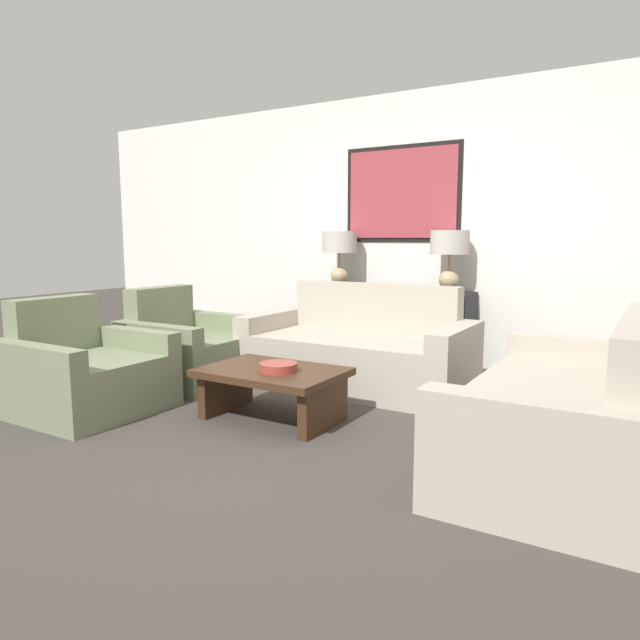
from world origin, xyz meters
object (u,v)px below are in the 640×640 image
table_lamp_right (450,250)px  couch_by_side (566,416)px  couch_by_back_wall (358,353)px  armchair_near_camera (85,374)px  table_lamp_left (340,249)px  console_table (390,331)px  coffee_table (272,383)px  decorative_bowl (278,367)px  armchair_near_back_wall (188,350)px

table_lamp_right → couch_by_side: 2.25m
couch_by_back_wall → table_lamp_right: bearing=50.0°
table_lamp_right → armchair_near_camera: size_ratio=0.58×
table_lamp_left → armchair_near_camera: 2.66m
couch_by_side → couch_by_back_wall: bearing=151.5°
console_table → couch_by_back_wall: (0.00, -0.67, -0.10)m
table_lamp_left → coffee_table: (0.47, -1.81, -0.91)m
coffee_table → armchair_near_camera: (-1.32, -0.54, 0.01)m
decorative_bowl → armchair_near_camera: (-1.40, -0.50, -0.12)m
table_lamp_right → couch_by_back_wall: size_ratio=0.29×
couch_by_side → decorative_bowl: (-1.82, -0.20, 0.10)m
decorative_bowl → armchair_near_back_wall: size_ratio=0.27×
couch_by_side → coffee_table: couch_by_side is taller
console_table → table_lamp_left: bearing=180.0°
console_table → couch_by_side: couch_by_side is taller
console_table → decorative_bowl: console_table is taller
couch_by_back_wall → coffee_table: size_ratio=1.98×
armchair_near_back_wall → table_lamp_left: bearing=56.3°
coffee_table → console_table: bearing=87.2°
couch_by_side → armchair_near_camera: size_ratio=2.01×
table_lamp_right → coffee_table: size_ratio=0.57×
table_lamp_right → armchair_near_back_wall: table_lamp_right is taller
coffee_table → armchair_near_camera: size_ratio=1.01×
coffee_table → armchair_near_camera: bearing=-157.9°
couch_by_back_wall → armchair_near_camera: bearing=-130.0°
console_table → table_lamp_left: size_ratio=2.81×
table_lamp_left → table_lamp_right: bearing=0.0°
table_lamp_right → couch_by_side: (1.25, -1.65, -0.88)m
decorative_bowl → couch_by_side: bearing=6.1°
armchair_near_camera → decorative_bowl: bearing=19.7°
table_lamp_left → decorative_bowl: bearing=-73.4°
console_table → coffee_table: 1.82m
table_lamp_left → table_lamp_right: 1.13m
couch_by_side → coffee_table: (-1.90, -0.16, -0.03)m
decorative_bowl → armchair_near_back_wall: bearing=157.7°
couch_by_side → armchair_near_back_wall: size_ratio=2.01×
console_table → coffee_table: size_ratio=1.60×
table_lamp_left → armchair_near_camera: table_lamp_left is taller
console_table → coffee_table: console_table is taller
coffee_table → couch_by_back_wall: bearing=85.5°
table_lamp_right → decorative_bowl: size_ratio=2.11×
console_table → couch_by_back_wall: 0.68m
armchair_near_back_wall → table_lamp_right: bearing=32.8°
armchair_near_camera → couch_by_back_wall: bearing=50.0°
table_lamp_right → couch_by_back_wall: table_lamp_right is taller
console_table → table_lamp_left: (-0.56, 0.00, 0.78)m
table_lamp_left → console_table: bearing=0.0°
coffee_table → decorative_bowl: size_ratio=3.71×
table_lamp_left → armchair_near_camera: bearing=-109.9°
table_lamp_left → coffee_table: table_lamp_left is taller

